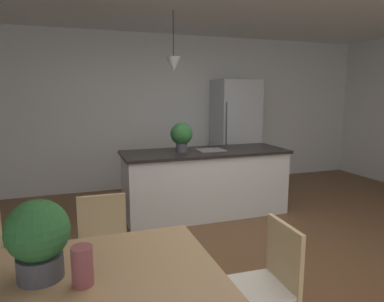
{
  "coord_description": "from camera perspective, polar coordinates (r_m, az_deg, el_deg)",
  "views": [
    {
      "loc": [
        -1.52,
        -2.71,
        1.66
      ],
      "look_at": [
        -0.59,
        -0.0,
        1.18
      ],
      "focal_mm": 31.65,
      "sensor_mm": 36.0,
      "label": 1
    }
  ],
  "objects": [
    {
      "name": "pendant_over_island_main",
      "position": [
        4.46,
        -3.14,
        14.38
      ],
      "size": [
        0.19,
        0.19,
        0.76
      ],
      "color": "black"
    },
    {
      "name": "ground_plane",
      "position": [
        3.54,
        9.5,
        -19.03
      ],
      "size": [
        10.0,
        8.4,
        0.04
      ],
      "primitive_type": "cube",
      "color": "brown"
    },
    {
      "name": "wall_back_kitchen",
      "position": [
        6.17,
        -4.77,
        6.59
      ],
      "size": [
        10.0,
        0.12,
        2.7
      ],
      "primitive_type": "cube",
      "color": "white",
      "rests_on": "ground_plane"
    },
    {
      "name": "potted_plant_on_island",
      "position": [
        4.5,
        -1.79,
        2.67
      ],
      "size": [
        0.29,
        0.29,
        0.39
      ],
      "color": "#4C4C51",
      "rests_on": "kitchen_island"
    },
    {
      "name": "dining_table",
      "position": [
        1.99,
        -26.66,
        -21.29
      ],
      "size": [
        1.98,
        0.99,
        0.74
      ],
      "color": "tan",
      "rests_on": "ground_plane"
    },
    {
      "name": "refrigerator",
      "position": [
        6.26,
        7.29,
        2.99
      ],
      "size": [
        0.76,
        0.67,
        1.92
      ],
      "color": "silver",
      "rests_on": "ground_plane"
    },
    {
      "name": "chair_kitchen_end",
      "position": [
        2.33,
        12.12,
        -21.32
      ],
      "size": [
        0.41,
        0.41,
        0.87
      ],
      "color": "tan",
      "rests_on": "ground_plane"
    },
    {
      "name": "kitchen_island",
      "position": [
        4.74,
        2.21,
        -5.17
      ],
      "size": [
        2.27,
        0.82,
        0.91
      ],
      "color": "silver",
      "rests_on": "ground_plane"
    },
    {
      "name": "vase_on_dining_table",
      "position": [
        1.82,
        -17.98,
        -17.9
      ],
      "size": [
        0.1,
        0.1,
        0.2
      ],
      "color": "#994C51",
      "rests_on": "dining_table"
    },
    {
      "name": "chair_far_right",
      "position": [
        2.83,
        -14.63,
        -15.6
      ],
      "size": [
        0.42,
        0.42,
        0.87
      ],
      "color": "tan",
      "rests_on": "ground_plane"
    },
    {
      "name": "potted_plant_on_table",
      "position": [
        1.9,
        -24.5,
        -13.01
      ],
      "size": [
        0.31,
        0.31,
        0.41
      ],
      "color": "#4C4C51",
      "rests_on": "dining_table"
    }
  ]
}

